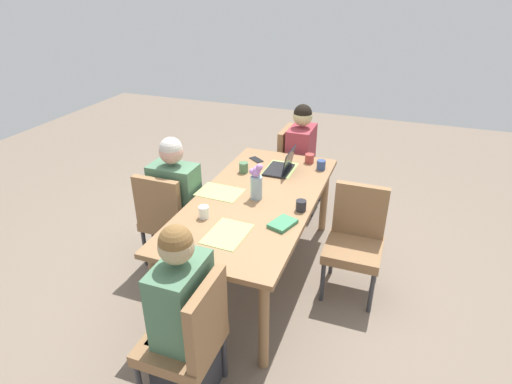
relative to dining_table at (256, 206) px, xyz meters
The scene contains 21 objects.
ground_plane 0.68m from the dining_table, ahead, with size 10.00×10.00×0.00m, color #756656.
dining_table is the anchor object (origin of this frame).
chair_head_left_left_near 1.35m from the dining_table, behind, with size 0.44×0.44×0.90m.
person_head_left_left_near 1.29m from the dining_table, behind, with size 0.40×0.36×1.19m.
chair_near_left_mid 0.81m from the dining_table, 81.42° to the right, with size 0.44×0.44×0.90m.
person_near_left_mid 0.74m from the dining_table, 86.56° to the right, with size 0.36×0.40×1.19m.
chair_head_right_left_far 1.29m from the dining_table, ahead, with size 0.44×0.44×0.90m.
person_head_right_left_far 1.23m from the dining_table, ahead, with size 0.40×0.36×1.19m.
chair_far_right_near 0.84m from the dining_table, 98.31° to the left, with size 0.44×0.44×0.90m.
flower_vase 0.22m from the dining_table, 33.39° to the left, with size 0.10×0.11×0.30m.
placemat_head_left_left_near 0.61m from the dining_table, behind, with size 0.36×0.26×0.00m, color #9EBC66.
placemat_near_left_mid 0.32m from the dining_table, 86.40° to the right, with size 0.36×0.26×0.00m, color #9EBC66.
placemat_head_right_left_far 0.58m from the dining_table, ahead, with size 0.36×0.26×0.00m, color #9EBC66.
laptop_head_left_left_near 0.58m from the dining_table, behind, with size 0.32×0.22×0.21m.
coffee_mug_near_left 0.88m from the dining_table, 164.63° to the left, with size 0.09×0.09×0.09m, color #AD3D38.
coffee_mug_near_right 0.42m from the dining_table, 78.68° to the left, with size 0.08×0.08×0.08m, color #232328.
coffee_mug_centre_left 0.52m from the dining_table, 146.94° to the right, with size 0.08×0.08×0.09m, color #47704C.
coffee_mug_centre_right 0.83m from the dining_table, 152.99° to the left, with size 0.08×0.08×0.09m, color #33477A.
coffee_mug_far_left 0.51m from the dining_table, 30.44° to the right, with size 0.08×0.08×0.09m, color white.
book_red_cover 0.47m from the dining_table, 44.48° to the left, with size 0.20×0.14×0.03m, color #3D7F56.
phone_black 0.78m from the dining_table, 160.03° to the right, with size 0.15×0.07×0.01m, color black.
Camera 1 is at (2.83, 1.04, 2.36)m, focal length 29.67 mm.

